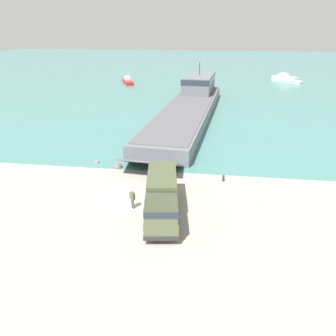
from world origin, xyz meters
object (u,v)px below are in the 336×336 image
at_px(military_truck, 162,197).
at_px(soldier_on_ramp, 132,198).
at_px(moored_boat_b, 288,80).
at_px(moored_boat_a, 285,77).
at_px(mooring_bollard, 223,178).
at_px(landing_craft, 191,103).
at_px(moored_boat_c, 128,81).

distance_m(military_truck, soldier_on_ramp, 2.64).
height_order(soldier_on_ramp, moored_boat_b, moored_boat_b).
bearing_deg(moored_boat_a, military_truck, 24.10).
bearing_deg(mooring_bollard, landing_craft, 100.86).
xyz_separation_m(military_truck, mooring_bollard, (4.88, 6.70, -1.21)).
relative_size(moored_boat_a, moored_boat_b, 0.96).
bearing_deg(mooring_bollard, moored_boat_c, 112.90).
distance_m(moored_boat_b, moored_boat_c, 41.62).
relative_size(military_truck, moored_boat_b, 1.15).
bearing_deg(moored_boat_b, landing_craft, 14.46).
bearing_deg(military_truck, moored_boat_c, -171.49).
bearing_deg(soldier_on_ramp, moored_boat_c, -130.26).
relative_size(landing_craft, moored_boat_c, 5.44).
relative_size(soldier_on_ramp, moored_boat_b, 0.23).
bearing_deg(moored_boat_c, military_truck, 83.49).
bearing_deg(moored_boat_c, mooring_bollard, 89.80).
bearing_deg(mooring_bollard, military_truck, -126.06).
bearing_deg(moored_boat_c, moored_boat_b, 166.24).
bearing_deg(military_truck, moored_boat_a, 154.85).
bearing_deg(soldier_on_ramp, landing_craft, -149.01).
bearing_deg(moored_boat_a, moored_boat_c, -31.55).
xyz_separation_m(military_truck, moored_boat_c, (-18.47, 61.97, -1.00)).
distance_m(soldier_on_ramp, mooring_bollard, 9.56).
bearing_deg(moored_boat_c, landing_craft, 99.13).
bearing_deg(mooring_bollard, moored_boat_a, 75.12).
distance_m(landing_craft, moored_boat_c, 34.38).
distance_m(military_truck, mooring_bollard, 8.38).
bearing_deg(moored_boat_b, soldier_on_ramp, 26.65).
bearing_deg(soldier_on_ramp, moored_boat_b, -165.09).
distance_m(landing_craft, mooring_bollard, 26.72).
relative_size(moored_boat_b, moored_boat_c, 0.92).
distance_m(moored_boat_a, moored_boat_b, 6.15).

